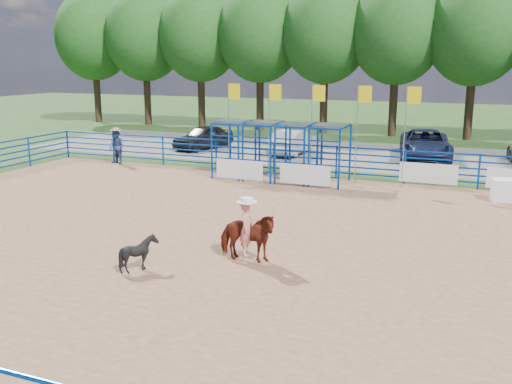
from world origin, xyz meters
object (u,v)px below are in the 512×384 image
car_a (203,137)px  car_c (425,144)px  car_b (293,142)px  spectator_cowboy (117,146)px  horse_and_rider (247,231)px  calf (139,253)px

car_a → car_c: car_c is taller
car_b → spectator_cowboy: bearing=44.8°
spectator_cowboy → car_c: bearing=27.6°
horse_and_rider → car_a: size_ratio=0.60×
horse_and_rider → car_a: bearing=120.3°
calf → spectator_cowboy: 15.76m
horse_and_rider → car_b: 17.97m
spectator_cowboy → car_b: (7.34, 6.48, -0.23)m
car_a → car_c: bearing=22.4°
calf → spectator_cowboy: spectator_cowboy is taller
calf → car_b: bearing=-4.4°
spectator_cowboy → car_a: (1.71, 6.35, -0.23)m
spectator_cowboy → car_a: spectator_cowboy is taller
calf → car_a: bearing=11.5°
spectator_cowboy → horse_and_rider: bearing=-42.7°
spectator_cowboy → car_c: size_ratio=0.33×
calf → car_a: size_ratio=0.22×
spectator_cowboy → car_a: bearing=74.9°
spectator_cowboy → calf: bearing=-52.8°
horse_and_rider → car_a: 20.01m
car_b → car_c: size_ratio=0.76×
horse_and_rider → calf: horse_and_rider is taller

